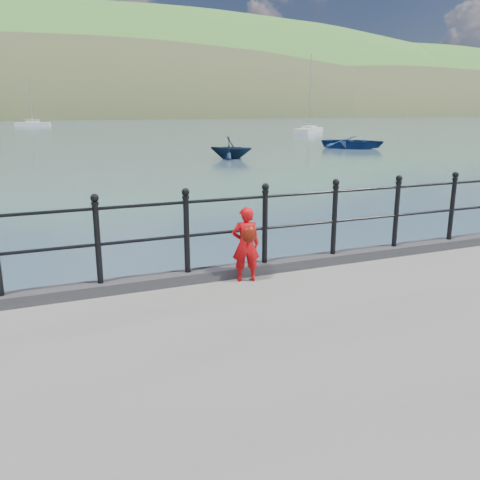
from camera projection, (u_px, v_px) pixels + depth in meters
name	position (u px, v px, depth m)	size (l,w,h in m)	color
ground	(224.00, 335.00, 7.81)	(600.00, 600.00, 0.00)	#2D4251
kerb	(227.00, 272.00, 7.41)	(60.00, 0.30, 0.15)	#28282B
railing	(227.00, 222.00, 7.22)	(18.11, 0.11, 1.20)	black
far_shore	(120.00, 164.00, 241.58)	(830.00, 200.00, 156.00)	#333A21
child	(246.00, 244.00, 7.12)	(0.44, 0.36, 1.07)	red
launch_blue	(353.00, 142.00, 43.88)	(3.79, 5.31, 1.10)	navy
launch_navy	(231.00, 148.00, 34.80)	(2.51, 2.90, 1.53)	#0E1D33
sailboat_far	(309.00, 131.00, 70.96)	(6.89, 6.68, 10.61)	silver
sailboat_deep	(33.00, 124.00, 98.27)	(6.70, 3.65, 9.45)	silver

